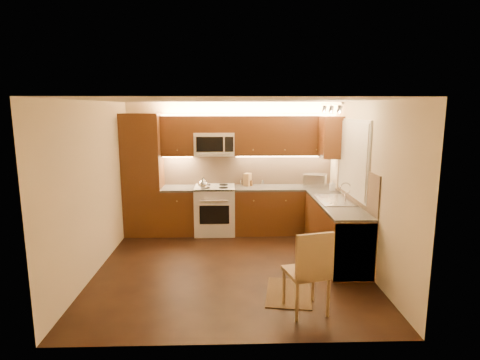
{
  "coord_description": "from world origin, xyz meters",
  "views": [
    {
      "loc": [
        -0.04,
        -5.64,
        2.39
      ],
      "look_at": [
        0.15,
        0.55,
        1.25
      ],
      "focal_mm": 29.23,
      "sensor_mm": 36.0,
      "label": 1
    }
  ],
  "objects_px": {
    "stove": "(215,210)",
    "soap_bottle": "(332,185)",
    "toaster_oven": "(315,180)",
    "sink": "(334,196)",
    "kettle": "(203,183)",
    "microwave": "(214,144)",
    "dining_chair": "(306,270)",
    "knife_block": "(247,180)"
  },
  "relations": [
    {
      "from": "toaster_oven",
      "to": "soap_bottle",
      "type": "distance_m",
      "value": 0.44
    },
    {
      "from": "toaster_oven",
      "to": "dining_chair",
      "type": "distance_m",
      "value": 3.19
    },
    {
      "from": "toaster_oven",
      "to": "knife_block",
      "type": "xyz_separation_m",
      "value": [
        -1.3,
        0.12,
        0.0
      ]
    },
    {
      "from": "stove",
      "to": "soap_bottle",
      "type": "height_order",
      "value": "soap_bottle"
    },
    {
      "from": "sink",
      "to": "knife_block",
      "type": "relative_size",
      "value": 3.54
    },
    {
      "from": "microwave",
      "to": "knife_block",
      "type": "height_order",
      "value": "microwave"
    },
    {
      "from": "stove",
      "to": "toaster_oven",
      "type": "height_order",
      "value": "toaster_oven"
    },
    {
      "from": "stove",
      "to": "sink",
      "type": "distance_m",
      "value": 2.35
    },
    {
      "from": "knife_block",
      "to": "dining_chair",
      "type": "xyz_separation_m",
      "value": [
        0.54,
        -3.18,
        -0.51
      ]
    },
    {
      "from": "stove",
      "to": "kettle",
      "type": "relative_size",
      "value": 4.26
    },
    {
      "from": "sink",
      "to": "microwave",
      "type": "bearing_deg",
      "value": 147.79
    },
    {
      "from": "microwave",
      "to": "dining_chair",
      "type": "height_order",
      "value": "microwave"
    },
    {
      "from": "toaster_oven",
      "to": "soap_bottle",
      "type": "height_order",
      "value": "toaster_oven"
    },
    {
      "from": "stove",
      "to": "microwave",
      "type": "bearing_deg",
      "value": 90.0
    },
    {
      "from": "stove",
      "to": "sink",
      "type": "bearing_deg",
      "value": -29.36
    },
    {
      "from": "sink",
      "to": "kettle",
      "type": "bearing_deg",
      "value": 157.37
    },
    {
      "from": "stove",
      "to": "soap_bottle",
      "type": "xyz_separation_m",
      "value": [
        2.18,
        -0.34,
        0.54
      ]
    },
    {
      "from": "microwave",
      "to": "dining_chair",
      "type": "distance_m",
      "value": 3.58
    },
    {
      "from": "kettle",
      "to": "soap_bottle",
      "type": "distance_m",
      "value": 2.39
    },
    {
      "from": "toaster_oven",
      "to": "kettle",
      "type": "bearing_deg",
      "value": -151.24
    },
    {
      "from": "stove",
      "to": "dining_chair",
      "type": "height_order",
      "value": "dining_chair"
    },
    {
      "from": "sink",
      "to": "toaster_oven",
      "type": "xyz_separation_m",
      "value": [
        -0.06,
        1.16,
        0.05
      ]
    },
    {
      "from": "microwave",
      "to": "knife_block",
      "type": "xyz_separation_m",
      "value": [
        0.64,
        0.02,
        -0.7
      ]
    },
    {
      "from": "kettle",
      "to": "dining_chair",
      "type": "relative_size",
      "value": 0.21
    },
    {
      "from": "microwave",
      "to": "sink",
      "type": "bearing_deg",
      "value": -32.21
    },
    {
      "from": "kettle",
      "to": "dining_chair",
      "type": "height_order",
      "value": "kettle"
    },
    {
      "from": "microwave",
      "to": "kettle",
      "type": "distance_m",
      "value": 0.8
    },
    {
      "from": "stove",
      "to": "dining_chair",
      "type": "relative_size",
      "value": 0.89
    },
    {
      "from": "sink",
      "to": "toaster_oven",
      "type": "height_order",
      "value": "toaster_oven"
    },
    {
      "from": "stove",
      "to": "dining_chair",
      "type": "distance_m",
      "value": 3.24
    },
    {
      "from": "sink",
      "to": "stove",
      "type": "bearing_deg",
      "value": 150.64
    },
    {
      "from": "stove",
      "to": "sink",
      "type": "relative_size",
      "value": 1.07
    },
    {
      "from": "stove",
      "to": "knife_block",
      "type": "xyz_separation_m",
      "value": [
        0.64,
        0.16,
        0.56
      ]
    },
    {
      "from": "sink",
      "to": "knife_block",
      "type": "bearing_deg",
      "value": 136.73
    },
    {
      "from": "kettle",
      "to": "knife_block",
      "type": "distance_m",
      "value": 0.92
    },
    {
      "from": "knife_block",
      "to": "soap_bottle",
      "type": "bearing_deg",
      "value": 5.63
    },
    {
      "from": "stove",
      "to": "microwave",
      "type": "height_order",
      "value": "microwave"
    },
    {
      "from": "stove",
      "to": "kettle",
      "type": "height_order",
      "value": "kettle"
    },
    {
      "from": "sink",
      "to": "knife_block",
      "type": "height_order",
      "value": "knife_block"
    },
    {
      "from": "microwave",
      "to": "sink",
      "type": "xyz_separation_m",
      "value": [
        2.0,
        -1.26,
        -0.74
      ]
    },
    {
      "from": "toaster_oven",
      "to": "soap_bottle",
      "type": "xyz_separation_m",
      "value": [
        0.24,
        -0.37,
        -0.02
      ]
    },
    {
      "from": "stove",
      "to": "toaster_oven",
      "type": "bearing_deg",
      "value": 1.07
    }
  ]
}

